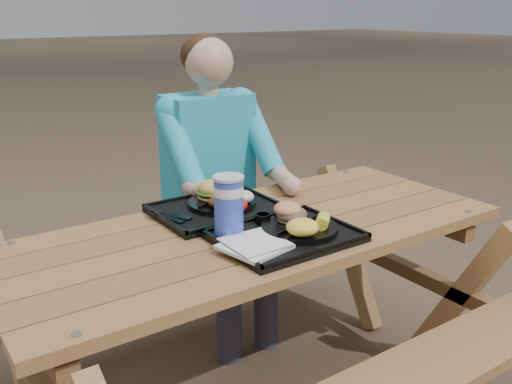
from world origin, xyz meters
TOP-DOWN VIEW (x-y plane):
  - picnic_table at (0.00, 0.00)m, footprint 1.80×1.49m
  - tray_near at (0.01, -0.15)m, footprint 0.45×0.35m
  - tray_far at (-0.04, 0.20)m, footprint 0.45×0.35m
  - plate_near at (0.07, -0.16)m, footprint 0.26×0.26m
  - plate_far at (-0.01, 0.21)m, footprint 0.26×0.26m
  - napkin_stack at (-0.14, -0.19)m, footprint 0.22×0.22m
  - soda_cup at (-0.14, -0.05)m, footprint 0.10×0.10m
  - condiment_bbq at (0.01, -0.02)m, footprint 0.06×0.06m
  - condiment_mustard at (0.08, -0.04)m, footprint 0.05×0.05m
  - sandwich at (0.08, -0.10)m, footprint 0.10×0.10m
  - mac_cheese at (0.02, -0.23)m, footprint 0.11×0.11m
  - corn_cob at (0.12, -0.21)m, footprint 0.11×0.11m
  - cutlery_far at (-0.22, 0.22)m, footprint 0.10×0.17m
  - burger at (-0.02, 0.26)m, footprint 0.12×0.12m
  - baked_beans at (-0.05, 0.15)m, footprint 0.09×0.09m
  - potato_salad at (0.04, 0.15)m, footprint 0.09×0.09m
  - diner at (0.18, 0.62)m, footprint 0.48×0.84m

SIDE VIEW (x-z plane):
  - picnic_table at x=0.00m, z-range 0.00..0.75m
  - diner at x=0.18m, z-range 0.00..1.28m
  - tray_near at x=0.01m, z-range 0.75..0.77m
  - tray_far at x=-0.04m, z-range 0.75..0.77m
  - cutlery_far at x=-0.22m, z-range 0.77..0.78m
  - plate_near at x=0.07m, z-range 0.77..0.79m
  - plate_far at x=-0.01m, z-range 0.77..0.79m
  - napkin_stack at x=-0.14m, z-range 0.77..0.79m
  - condiment_mustard at x=0.08m, z-range 0.77..0.80m
  - condiment_bbq at x=0.01m, z-range 0.77..0.80m
  - baked_beans at x=-0.05m, z-range 0.79..0.83m
  - corn_cob at x=0.12m, z-range 0.79..0.83m
  - potato_salad at x=0.04m, z-range 0.79..0.84m
  - mac_cheese at x=0.02m, z-range 0.79..0.84m
  - sandwich at x=0.08m, z-range 0.79..0.90m
  - burger at x=-0.02m, z-range 0.79..0.90m
  - soda_cup at x=-0.14m, z-range 0.77..0.96m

